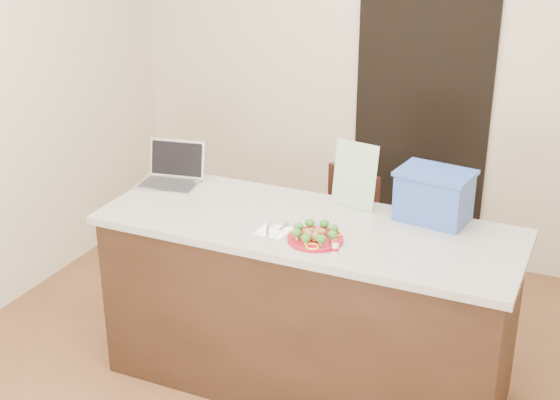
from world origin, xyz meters
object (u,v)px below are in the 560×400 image
at_px(laptop, 172,172).
at_px(napkin, 273,231).
at_px(yogurt_bottle, 335,248).
at_px(island, 307,305).
at_px(chair, 347,231).
at_px(blue_box, 434,195).
at_px(plate, 315,239).

bearing_deg(laptop, napkin, -34.63).
xyz_separation_m(napkin, yogurt_bottle, (0.35, -0.09, 0.02)).
distance_m(island, yogurt_bottle, 0.59).
xyz_separation_m(yogurt_bottle, chair, (-0.33, 1.13, -0.47)).
relative_size(napkin, chair, 0.17).
relative_size(blue_box, chair, 0.45).
distance_m(laptop, chair, 1.16).
bearing_deg(chair, island, -63.40).
relative_size(island, yogurt_bottle, 31.39).
xyz_separation_m(island, plate, (0.11, -0.17, 0.47)).
relative_size(laptop, blue_box, 0.92).
xyz_separation_m(plate, yogurt_bottle, (0.13, -0.08, 0.02)).
distance_m(island, napkin, 0.50).
height_order(yogurt_bottle, chair, yogurt_bottle).
bearing_deg(island, napkin, -125.67).
bearing_deg(island, laptop, 167.66).
bearing_deg(blue_box, yogurt_bottle, -111.23).
distance_m(yogurt_bottle, chair, 1.27).
bearing_deg(island, chair, 96.43).
bearing_deg(yogurt_bottle, island, 133.11).
height_order(island, yogurt_bottle, yogurt_bottle).
bearing_deg(blue_box, napkin, -137.41).
xyz_separation_m(yogurt_bottle, laptop, (-1.11, 0.44, 0.03)).
height_order(napkin, laptop, laptop).
bearing_deg(yogurt_bottle, napkin, 164.98).
bearing_deg(laptop, island, -22.46).
height_order(plate, yogurt_bottle, yogurt_bottle).
bearing_deg(plate, blue_box, 46.60).
distance_m(island, chair, 0.89).
xyz_separation_m(plate, chair, (-0.20, 1.05, -0.45)).
xyz_separation_m(plate, blue_box, (0.43, 0.46, 0.12)).
bearing_deg(laptop, chair, 31.30).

